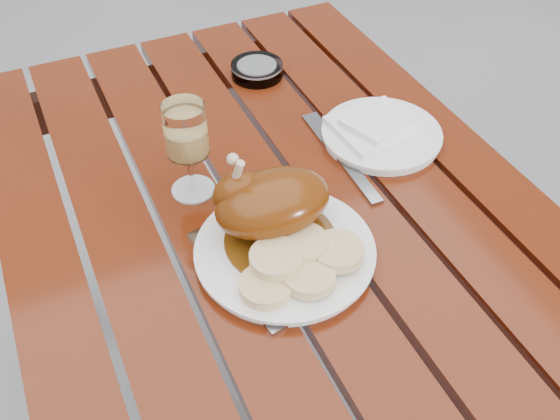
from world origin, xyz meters
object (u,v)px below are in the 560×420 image
(dinner_plate, at_px, (285,252))
(side_plate, at_px, (381,135))
(wine_glass, at_px, (188,151))
(ashtray, at_px, (257,70))
(table, at_px, (280,352))

(dinner_plate, height_order, side_plate, same)
(wine_glass, relative_size, ashtray, 1.57)
(wine_glass, distance_m, ashtray, 0.36)
(wine_glass, xyz_separation_m, side_plate, (0.34, -0.01, -0.07))
(table, distance_m, ashtray, 0.55)
(dinner_plate, bearing_deg, side_plate, 33.41)
(ashtray, bearing_deg, table, -108.07)
(side_plate, xyz_separation_m, ashtray, (-0.12, 0.28, 0.00))
(wine_glass, relative_size, side_plate, 0.77)
(table, bearing_deg, wine_glass, 133.10)
(table, xyz_separation_m, dinner_plate, (-0.03, -0.08, 0.38))
(ashtray, bearing_deg, side_plate, -67.42)
(side_plate, bearing_deg, ashtray, 112.58)
(table, relative_size, dinner_plate, 4.66)
(table, distance_m, dinner_plate, 0.39)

